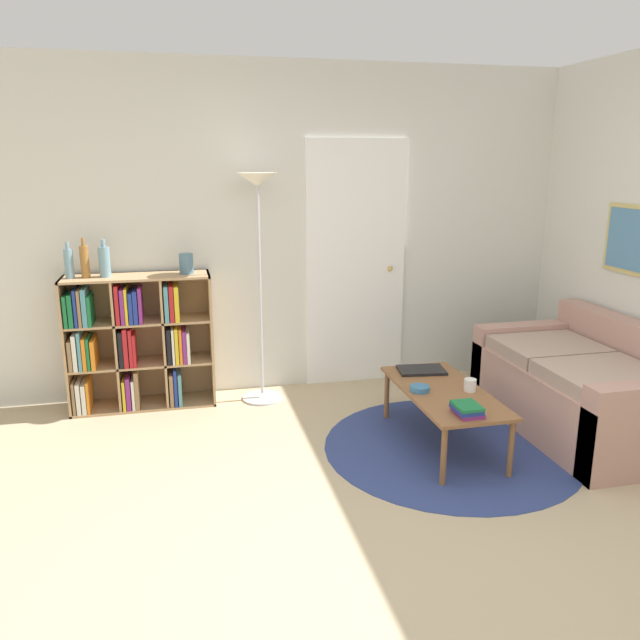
# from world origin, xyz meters

# --- Properties ---
(ground_plane) EXTENTS (14.00, 14.00, 0.00)m
(ground_plane) POSITION_xyz_m (0.00, 0.00, 0.00)
(ground_plane) COLOR tan
(wall_back) EXTENTS (7.29, 0.11, 2.60)m
(wall_back) POSITION_xyz_m (0.02, 2.54, 1.29)
(wall_back) COLOR silver
(wall_back) RESTS_ON ground_plane
(rug) EXTENTS (1.68, 1.68, 0.01)m
(rug) POSITION_xyz_m (0.67, 1.08, 0.00)
(rug) COLOR navy
(rug) RESTS_ON ground_plane
(bookshelf) EXTENTS (1.07, 0.34, 1.02)m
(bookshelf) POSITION_xyz_m (-1.38, 2.32, 0.52)
(bookshelf) COLOR tan
(bookshelf) RESTS_ON ground_plane
(floor_lamp) EXTENTS (0.32, 0.32, 1.77)m
(floor_lamp) POSITION_xyz_m (-0.42, 2.24, 1.42)
(floor_lamp) COLOR #B7B7BC
(floor_lamp) RESTS_ON ground_plane
(couch) EXTENTS (0.90, 1.55, 0.76)m
(couch) POSITION_xyz_m (1.73, 1.16, 0.29)
(couch) COLOR tan
(couch) RESTS_ON ground_plane
(coffee_table) EXTENTS (0.51, 1.09, 0.39)m
(coffee_table) POSITION_xyz_m (0.63, 1.15, 0.35)
(coffee_table) COLOR brown
(coffee_table) RESTS_ON ground_plane
(laptop) EXTENTS (0.35, 0.26, 0.02)m
(laptop) POSITION_xyz_m (0.63, 1.53, 0.40)
(laptop) COLOR black
(laptop) RESTS_ON coffee_table
(bowl) EXTENTS (0.13, 0.13, 0.04)m
(bowl) POSITION_xyz_m (0.47, 1.16, 0.41)
(bowl) COLOR teal
(bowl) RESTS_ON coffee_table
(book_stack_on_table) EXTENTS (0.15, 0.19, 0.07)m
(book_stack_on_table) POSITION_xyz_m (0.59, 0.73, 0.42)
(book_stack_on_table) COLOR #7F287A
(book_stack_on_table) RESTS_ON coffee_table
(cup) EXTENTS (0.08, 0.08, 0.08)m
(cup) POSITION_xyz_m (0.79, 1.09, 0.43)
(cup) COLOR white
(cup) RESTS_ON coffee_table
(bottle_left) EXTENTS (0.06, 0.06, 0.26)m
(bottle_left) POSITION_xyz_m (-1.79, 2.31, 1.13)
(bottle_left) COLOR #6B93A3
(bottle_left) RESTS_ON bookshelf
(bottle_middle) EXTENTS (0.06, 0.06, 0.29)m
(bottle_middle) POSITION_xyz_m (-1.68, 2.31, 1.15)
(bottle_middle) COLOR olive
(bottle_middle) RESTS_ON bookshelf
(bottle_right) EXTENTS (0.08, 0.08, 0.27)m
(bottle_right) POSITION_xyz_m (-1.55, 2.32, 1.14)
(bottle_right) COLOR #6B93A3
(bottle_right) RESTS_ON bookshelf
(vase_on_shelf) EXTENTS (0.11, 0.11, 0.15)m
(vase_on_shelf) POSITION_xyz_m (-0.96, 2.32, 1.10)
(vase_on_shelf) COLOR slate
(vase_on_shelf) RESTS_ON bookshelf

